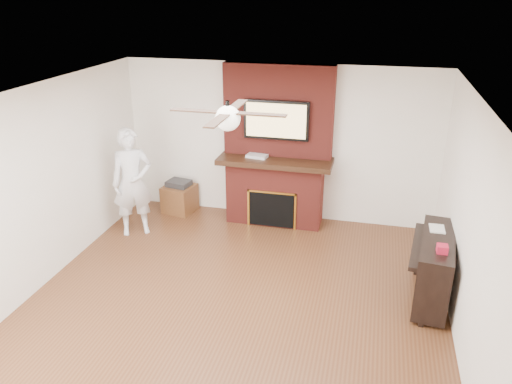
% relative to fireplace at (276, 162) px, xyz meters
% --- Properties ---
extents(room_shell, '(5.36, 5.86, 2.86)m').
position_rel_fireplace_xyz_m(room_shell, '(0.00, -2.55, 0.25)').
color(room_shell, '#4F2B17').
rests_on(room_shell, ground).
extents(fireplace, '(1.78, 0.64, 2.50)m').
position_rel_fireplace_xyz_m(fireplace, '(0.00, 0.00, 0.00)').
color(fireplace, maroon).
rests_on(fireplace, ground).
extents(tv, '(1.00, 0.08, 0.60)m').
position_rel_fireplace_xyz_m(tv, '(0.00, -0.05, 0.68)').
color(tv, black).
rests_on(tv, fireplace).
extents(ceiling_fan, '(1.21, 1.21, 0.31)m').
position_rel_fireplace_xyz_m(ceiling_fan, '(-0.00, -2.55, 1.34)').
color(ceiling_fan, black).
rests_on(ceiling_fan, room_shell).
extents(person, '(0.73, 0.66, 1.66)m').
position_rel_fireplace_xyz_m(person, '(-2.00, -0.96, -0.16)').
color(person, silver).
rests_on(person, ground).
extents(side_table, '(0.55, 0.55, 0.55)m').
position_rel_fireplace_xyz_m(side_table, '(-1.64, -0.07, -0.74)').
color(side_table, brown).
rests_on(side_table, ground).
extents(piano, '(0.61, 1.31, 0.92)m').
position_rel_fireplace_xyz_m(piano, '(2.30, -1.76, -0.55)').
color(piano, black).
rests_on(piano, ground).
extents(cable_box, '(0.34, 0.23, 0.05)m').
position_rel_fireplace_xyz_m(cable_box, '(-0.29, -0.10, 0.11)').
color(cable_box, silver).
rests_on(cable_box, fireplace).
extents(candle_orange, '(0.07, 0.07, 0.11)m').
position_rel_fireplace_xyz_m(candle_orange, '(-0.13, -0.21, -0.94)').
color(candle_orange, orange).
rests_on(candle_orange, ground).
extents(candle_green, '(0.07, 0.07, 0.08)m').
position_rel_fireplace_xyz_m(candle_green, '(-0.07, -0.24, -0.95)').
color(candle_green, '#36873C').
rests_on(candle_green, ground).
extents(candle_cream, '(0.07, 0.07, 0.11)m').
position_rel_fireplace_xyz_m(candle_cream, '(0.02, -0.21, -0.94)').
color(candle_cream, beige).
rests_on(candle_cream, ground).
extents(candle_blue, '(0.06, 0.06, 0.08)m').
position_rel_fireplace_xyz_m(candle_blue, '(0.22, -0.18, -0.96)').
color(candle_blue, '#365FA3').
rests_on(candle_blue, ground).
extents(candle_green_extra, '(0.07, 0.07, 0.08)m').
position_rel_fireplace_xyz_m(candle_green_extra, '(-0.14, -0.24, -0.95)').
color(candle_green_extra, '#378A6C').
rests_on(candle_green_extra, ground).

